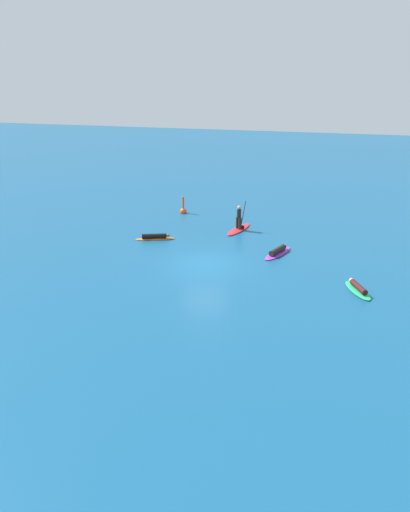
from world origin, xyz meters
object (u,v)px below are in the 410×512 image
at_px(surfer_on_green_board, 358,289).
at_px(surfer_on_red_board, 239,225).
at_px(surfer_on_orange_board, 155,237).
at_px(surfer_on_purple_board, 278,252).
at_px(marker_buoy, 183,210).

height_order(surfer_on_green_board, surfer_on_red_board, surfer_on_red_board).
xyz_separation_m(surfer_on_green_board, surfer_on_orange_board, (-12.57, 5.18, 0.02)).
bearing_deg(surfer_on_purple_board, surfer_on_green_board, -112.67).
bearing_deg(surfer_on_red_board, marker_buoy, 72.17).
xyz_separation_m(surfer_on_purple_board, marker_buoy, (-8.03, 7.20, 0.07)).
xyz_separation_m(surfer_on_green_board, marker_buoy, (-12.58, 11.62, 0.08)).
bearing_deg(surfer_on_orange_board, surfer_on_green_board, -41.83).
bearing_deg(surfer_on_orange_board, surfer_on_red_board, 14.80).
relative_size(surfer_on_green_board, surfer_on_orange_board, 0.97).
relative_size(surfer_on_green_board, surfer_on_red_board, 0.78).
bearing_deg(surfer_on_purple_board, marker_buoy, 69.63).
distance_m(surfer_on_orange_board, surfer_on_red_board, 5.88).
bearing_deg(surfer_on_purple_board, surfer_on_orange_board, 106.04).
relative_size(surfer_on_orange_board, surfer_on_purple_board, 0.88).
bearing_deg(surfer_on_orange_board, marker_buoy, 70.70).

